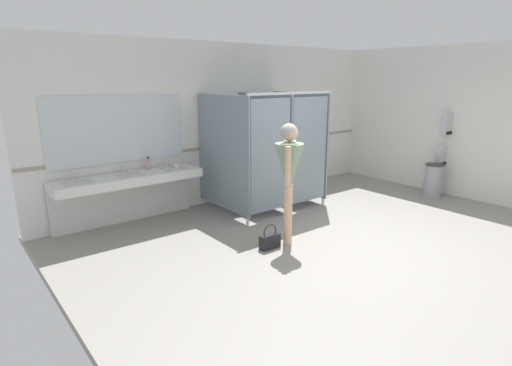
{
  "coord_description": "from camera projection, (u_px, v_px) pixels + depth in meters",
  "views": [
    {
      "loc": [
        -4.58,
        -3.32,
        2.31
      ],
      "look_at": [
        -1.62,
        0.42,
        1.08
      ],
      "focal_mm": 28.83,
      "sensor_mm": 36.0,
      "label": 1
    }
  ],
  "objects": [
    {
      "name": "vanity_counter",
      "position": [
        128.0,
        187.0,
        6.54
      ],
      "size": [
        2.31,
        0.6,
        0.95
      ],
      "color": "silver",
      "rests_on": "ground_plane"
    },
    {
      "name": "wall_back_tile_band",
      "position": [
        235.0,
        145.0,
        7.97
      ],
      "size": [
        7.6,
        0.01,
        0.06
      ],
      "primitive_type": "cube",
      "color": "#9E937F",
      "rests_on": "wall_back"
    },
    {
      "name": "soap_dispenser",
      "position": [
        148.0,
        164.0,
        6.79
      ],
      "size": [
        0.07,
        0.07,
        0.21
      ],
      "color": "#D899B2",
      "rests_on": "vanity_counter"
    },
    {
      "name": "wall_side_right",
      "position": [
        489.0,
        124.0,
        7.62
      ],
      "size": [
        0.12,
        6.88,
        2.94
      ],
      "primitive_type": "cube",
      "color": "silver",
      "rests_on": "ground_plane"
    },
    {
      "name": "bathroom_stalls",
      "position": [
        270.0,
        149.0,
        7.29
      ],
      "size": [
        1.84,
        1.49,
        2.09
      ],
      "color": "gray",
      "rests_on": "ground_plane"
    },
    {
      "name": "paper_cup",
      "position": [
        177.0,
        166.0,
        6.83
      ],
      "size": [
        0.07,
        0.07,
        0.09
      ],
      "primitive_type": "cylinder",
      "color": "beige",
      "rests_on": "vanity_counter"
    },
    {
      "name": "wall_back",
      "position": [
        233.0,
        123.0,
        7.92
      ],
      "size": [
        7.6,
        0.12,
        2.94
      ],
      "primitive_type": "cube",
      "color": "silver",
      "rests_on": "ground_plane"
    },
    {
      "name": "person_standing",
      "position": [
        289.0,
        168.0,
        5.69
      ],
      "size": [
        0.57,
        0.57,
        1.71
      ],
      "color": "#DBAD89",
      "rests_on": "ground_plane"
    },
    {
      "name": "mirror_panel",
      "position": [
        118.0,
        129.0,
        6.49
      ],
      "size": [
        2.21,
        0.02,
        1.07
      ],
      "primitive_type": "cube",
      "color": "silver",
      "rests_on": "wall_back"
    },
    {
      "name": "handbag",
      "position": [
        270.0,
        240.0,
        5.7
      ],
      "size": [
        0.3,
        0.12,
        0.35
      ],
      "color": "black",
      "rests_on": "ground_plane"
    },
    {
      "name": "paper_towel_dispenser_upper",
      "position": [
        448.0,
        124.0,
        8.1
      ],
      "size": [
        0.36,
        0.13,
        0.45
      ],
      "color": "#B7BABF",
      "rests_on": "wall_side_right"
    },
    {
      "name": "ground_plane",
      "position": [
        364.0,
        248.0,
        5.86
      ],
      "size": [
        7.6,
        6.88,
        0.1
      ],
      "primitive_type": "cube",
      "color": "gray"
    },
    {
      "name": "paper_towel_dispenser_lower",
      "position": [
        442.0,
        155.0,
        8.29
      ],
      "size": [
        0.32,
        0.13,
        0.44
      ],
      "color": "#B7BABF",
      "rests_on": "wall_side_right"
    },
    {
      "name": "trash_bin",
      "position": [
        433.0,
        180.0,
        8.17
      ],
      "size": [
        0.35,
        0.35,
        0.66
      ],
      "color": "#99999E",
      "rests_on": "ground_plane"
    }
  ]
}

